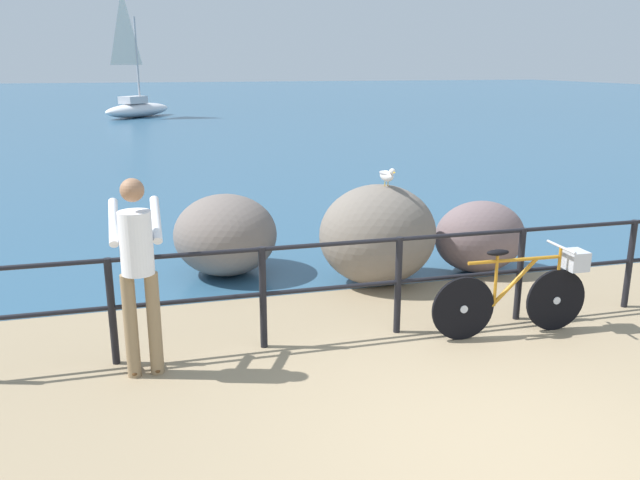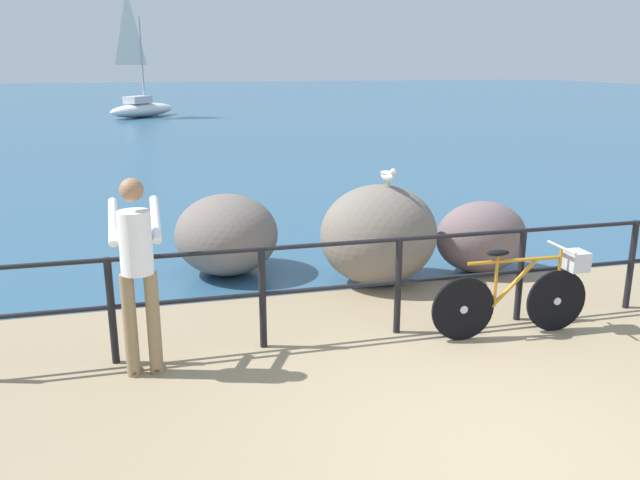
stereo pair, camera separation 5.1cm
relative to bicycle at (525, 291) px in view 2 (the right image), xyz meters
name	(u,v)px [view 2 (the right image)]	position (x,y,z in m)	size (l,w,h in m)	color
ground_plane	(218,141)	(-1.24, 18.21, -0.51)	(120.00, 120.00, 0.10)	#937F60
sea_surface	(180,99)	(-1.24, 46.73, -0.46)	(120.00, 90.00, 0.01)	#2D5675
promenade_railing	(398,274)	(-1.24, 0.35, 0.17)	(8.43, 0.07, 1.02)	black
bicycle	(525,291)	(0.00, 0.00, 0.00)	(1.70, 0.48, 0.92)	black
person_at_railing	(138,268)	(-3.76, 0.08, 0.53)	(0.45, 0.64, 1.78)	#8C7251
breakwater_boulder_main	(379,235)	(-0.90, 1.89, 0.16)	(1.48, 1.27, 1.26)	slate
breakwater_boulder_left	(227,234)	(-2.70, 2.76, 0.06)	(1.34, 1.38, 1.06)	#6F645D
breakwater_boulder_right	(481,237)	(0.57, 1.98, 0.01)	(1.23, 0.91, 0.95)	#725E5F
seagull	(388,175)	(-0.84, 1.79, 0.93)	(0.17, 0.34, 0.23)	gold
sailboat	(141,103)	(-3.96, 29.35, 0.24)	(3.89, 4.16, 6.16)	white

